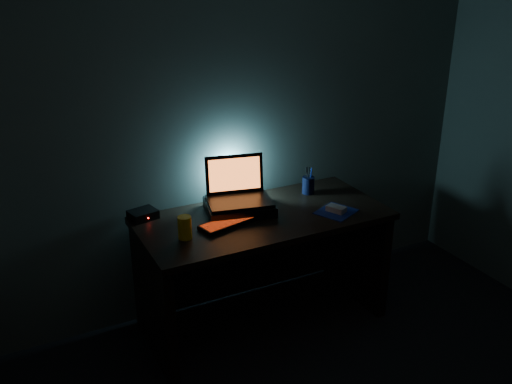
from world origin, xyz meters
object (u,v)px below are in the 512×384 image
laptop (237,190)px  mouse (336,209)px  pen_cup (308,185)px  router (143,215)px  keyboard (232,221)px  juice_glass (185,228)px

laptop → mouse: 0.61m
pen_cup → router: (-1.08, 0.11, -0.03)m
keyboard → router: bearing=133.2°
mouse → pen_cup: size_ratio=0.99×
laptop → keyboard: size_ratio=1.00×
pen_cup → router: bearing=174.3°
mouse → pen_cup: bearing=64.1°
mouse → juice_glass: (-0.94, 0.08, 0.04)m
keyboard → mouse: mouse is taller
keyboard → router: router is taller
juice_glass → router: bearing=110.6°
pen_cup → juice_glass: bearing=-165.4°
keyboard → juice_glass: (-0.31, -0.06, 0.05)m
keyboard → router: (-0.44, 0.30, 0.01)m
keyboard → juice_glass: bearing=177.2°
keyboard → mouse: (0.63, -0.14, 0.01)m
keyboard → pen_cup: 0.66m
juice_glass → router: juice_glass is taller
router → juice_glass: bearing=-81.6°
juice_glass → router: size_ratio=0.73×
router → mouse: bearing=-34.5°
keyboard → mouse: bearing=-25.4°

